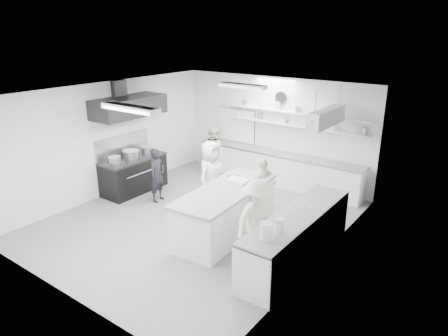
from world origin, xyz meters
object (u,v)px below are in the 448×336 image
Objects in this scene: stove at (134,175)px; cook_back at (213,150)px; cook_stove at (157,175)px; back_counter at (277,168)px; prep_island at (225,213)px; right_counter at (297,238)px.

cook_back reaches higher than stove.
cook_stove is at bearing -6.01° from stove.
stove is 0.36× the size of back_counter.
back_counter is (2.90, 2.80, 0.01)m from stove.
cook_back is at bearing 127.15° from prep_island.
prep_island is (3.49, -0.53, 0.05)m from stove.
back_counter is at bearing -40.40° from cook_stove.
back_counter is 1.86× the size of prep_island.
stove is 1.27× the size of cook_stove.
stove is 4.03m from back_counter.
right_counter is at bearing -104.31° from cook_stove.
cook_back reaches higher than prep_island.
prep_island is 1.82× the size of cook_back.
cook_stove is at bearing -122.74° from back_counter.
cook_stove is 2.56m from cook_back.
prep_island reaches higher than back_counter.
prep_island is at bearing 128.34° from cook_back.
cook_back is (-2.03, -0.36, 0.28)m from back_counter.
stove is at bearing 173.48° from right_counter.
right_counter is at bearing 142.08° from cook_back.
stove is at bearing -136.01° from back_counter.
cook_back is (-0.16, 2.55, 0.03)m from cook_stove.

